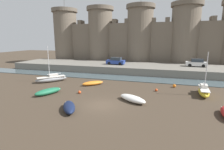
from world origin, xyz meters
name	(u,v)px	position (x,y,z in m)	size (l,w,h in m)	color
ground_plane	(101,105)	(0.00, 0.00, 0.00)	(160.00, 160.00, 0.00)	#423528
water_channel	(127,78)	(0.00, 14.04, 0.05)	(80.00, 4.50, 0.10)	#47565B
quay_road	(133,68)	(0.00, 21.29, 0.79)	(56.63, 10.00, 1.59)	slate
castle	(140,38)	(0.00, 30.48, 7.44)	(52.11, 7.48, 18.96)	#706354
rowboat_near_channel_left	(133,99)	(3.16, 2.06, 0.38)	(3.89, 3.14, 0.74)	silver
sailboat_midflat_centre	(204,91)	(11.73, 7.10, 0.58)	(1.60, 4.39, 5.71)	yellow
rowboat_foreground_left	(48,91)	(-8.14, 1.64, 0.41)	(2.66, 3.94, 0.79)	#1E6B47
sailboat_midflat_right	(52,79)	(-11.94, 7.78, 0.56)	(4.52, 4.83, 6.14)	gray
rowboat_foreground_centre	(93,83)	(-4.25, 7.76, 0.35)	(3.36, 3.31, 0.66)	orange
rowboat_near_channel_right	(69,107)	(-2.67, -2.41, 0.40)	(2.83, 3.46, 0.77)	#141E3D
mooring_buoy_mid_mud	(156,90)	(5.69, 7.14, 0.19)	(0.39, 0.39, 0.39)	#E04C1E
mooring_buoy_off_centre	(80,92)	(-4.27, 3.11, 0.21)	(0.41, 0.41, 0.41)	#E04C1E
mooring_buoy_near_channel	(174,86)	(8.23, 9.97, 0.25)	(0.51, 0.51, 0.51)	orange
car_quay_west	(116,61)	(-3.92, 20.51, 2.37)	(4.16, 2.01, 1.62)	#263F99
car_quay_centre_east	(196,63)	(13.08, 22.32, 2.37)	(4.16, 2.01, 1.62)	silver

